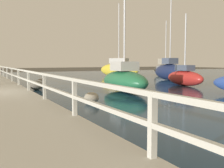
# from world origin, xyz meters

# --- Properties ---
(railing) EXTENTS (0.10, 32.50, 0.94)m
(railing) POSITION_xyz_m (1.85, -0.00, 0.92)
(railing) COLOR beige
(railing) RESTS_ON dock_walkway
(boulder_water_edge) EXTENTS (0.67, 0.60, 0.50)m
(boulder_water_edge) POSITION_xyz_m (3.54, 5.10, 0.25)
(boulder_water_edge) COLOR #666056
(boulder_water_edge) RESTS_ON ground
(boulder_downstream) EXTENTS (0.59, 0.53, 0.44)m
(boulder_downstream) POSITION_xyz_m (3.65, -3.29, 0.22)
(boulder_downstream) COLOR gray
(boulder_downstream) RESTS_ON ground
(boulder_far_strip) EXTENTS (0.73, 0.66, 0.55)m
(boulder_far_strip) POSITION_xyz_m (2.72, 2.60, 0.27)
(boulder_far_strip) COLOR #666056
(boulder_far_strip) RESTS_ON ground
(sailboat_green) EXTENTS (1.64, 4.00, 5.51)m
(sailboat_green) POSITION_xyz_m (6.69, -0.57, 0.66)
(sailboat_green) COLOR #236B42
(sailboat_green) RESTS_ON water_surface
(sailboat_gray) EXTENTS (1.47, 3.87, 6.32)m
(sailboat_gray) POSITION_xyz_m (19.22, 11.56, 0.82)
(sailboat_gray) COLOR gray
(sailboat_gray) RESTS_ON water_surface
(sailboat_yellow) EXTENTS (3.00, 4.90, 7.67)m
(sailboat_yellow) POSITION_xyz_m (13.11, 11.70, 0.86)
(sailboat_yellow) COLOR gold
(sailboat_yellow) RESTS_ON water_surface
(sailboat_red) EXTENTS (1.28, 3.58, 4.79)m
(sailboat_red) POSITION_xyz_m (12.16, 0.78, 0.59)
(sailboat_red) COLOR red
(sailboat_red) RESTS_ON water_surface
(sailboat_navy) EXTENTS (1.60, 3.95, 8.10)m
(sailboat_navy) POSITION_xyz_m (14.82, 5.49, 0.80)
(sailboat_navy) COLOR #192347
(sailboat_navy) RESTS_ON water_surface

